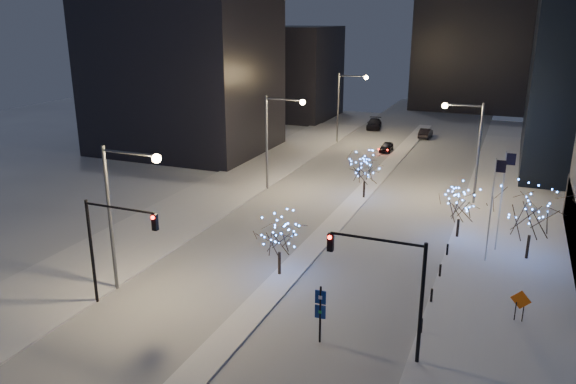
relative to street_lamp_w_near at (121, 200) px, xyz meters
The scene contains 24 objects.
ground 11.23m from the street_lamp_w_near, 12.61° to the right, with size 160.00×160.00×0.00m, color white.
road 34.80m from the street_lamp_w_near, 74.85° to the left, with size 20.00×130.00×0.02m, color #ADB3BC.
median 30.09m from the street_lamp_w_near, 72.30° to the left, with size 2.00×80.00×0.15m, color silver.
east_sidewalk 30.63m from the street_lamp_w_near, 36.94° to the left, with size 10.00×90.00×0.15m, color silver.
west_sidewalk 19.77m from the street_lamp_w_near, 105.71° to the left, with size 8.00×90.00×0.15m, color silver.
filler_west_near 42.87m from the street_lamp_w_near, 116.64° to the left, with size 22.00×18.00×24.00m, color black.
filler_west_far 70.12m from the street_lamp_w_near, 104.09° to the left, with size 18.00×16.00×16.00m, color black.
street_lamp_w_near is the anchor object (origin of this frame).
street_lamp_w_mid 25.00m from the street_lamp_w_near, 90.00° to the left, with size 4.40×0.56×10.00m.
street_lamp_w_far 50.00m from the street_lamp_w_near, 90.00° to the left, with size 4.40×0.56×10.00m.
street_lamp_east 33.85m from the street_lamp_w_near, 55.81° to the left, with size 3.90×0.56×10.00m.
traffic_signal_west 2.70m from the street_lamp_w_near, 76.04° to the right, with size 5.26×0.43×7.00m.
traffic_signal_east 17.99m from the street_lamp_w_near, ahead, with size 5.26×0.43×7.00m.
flagpoles 27.07m from the street_lamp_w_near, 34.36° to the left, with size 1.35×2.60×8.00m.
bollards 21.57m from the street_lamp_w_near, 22.69° to the left, with size 0.16×12.16×0.90m.
car_near 47.94m from the street_lamp_w_near, 81.65° to the left, with size 1.50×3.73×1.27m, color black.
car_mid 59.46m from the street_lamp_w_near, 79.84° to the left, with size 1.52×4.36×1.44m, color black.
car_far 62.53m from the street_lamp_w_near, 88.67° to the left, with size 2.24×5.50×1.60m, color black.
holiday_tree_median_near 10.91m from the street_lamp_w_near, 35.60° to the left, with size 4.13×4.13×4.53m.
holiday_tree_median_far 27.51m from the street_lamp_w_near, 69.79° to the left, with size 4.61×4.61×4.78m.
holiday_tree_plaza_near 29.50m from the street_lamp_w_near, 32.31° to the left, with size 6.01×6.01×5.95m.
holiday_tree_plaza_far 26.88m from the street_lamp_w_near, 43.17° to the left, with size 3.74×3.74×4.38m.
wayfinding_sign 14.63m from the street_lamp_w_near, ahead, with size 0.63×0.12×3.53m.
construction_sign 25.54m from the street_lamp_w_near, 12.85° to the left, with size 1.21×0.30×2.03m.
Camera 1 is at (13.91, -25.59, 17.84)m, focal length 35.00 mm.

